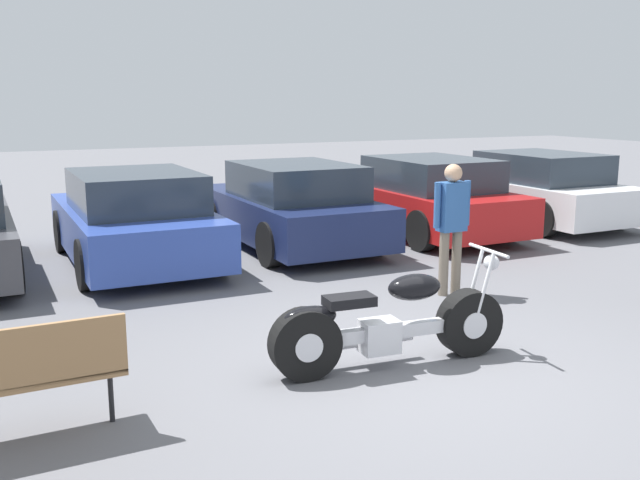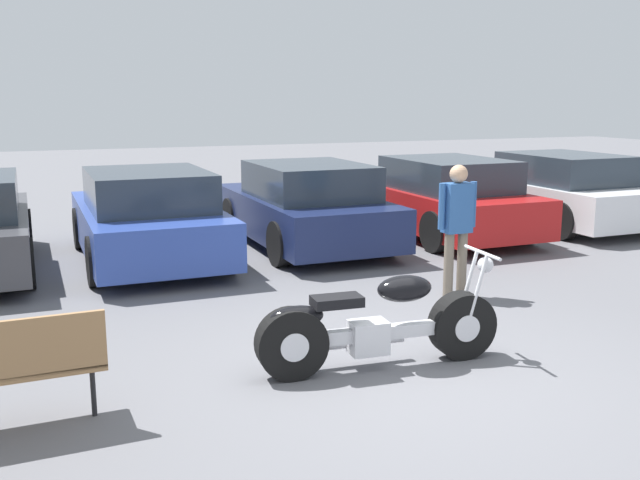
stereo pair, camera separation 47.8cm
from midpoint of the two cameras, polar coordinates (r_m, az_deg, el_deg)
ground_plane at (r=6.55m, az=9.23°, el=-10.44°), size 60.00×60.00×0.00m
motorcycle at (r=6.49m, az=6.67°, el=-6.88°), size 2.30×0.65×1.02m
parked_car_blue at (r=10.82m, az=-12.41°, el=1.75°), size 1.95×4.14×1.38m
parked_car_navy at (r=11.68m, az=-0.01°, el=2.70°), size 1.95×4.14×1.38m
parked_car_red at (r=12.83m, az=10.81°, el=3.28°), size 1.95×4.14×1.38m
parked_car_white at (r=14.42m, az=19.34°, el=3.72°), size 1.95×4.14×1.38m
person_standing at (r=8.82m, az=12.43°, el=1.59°), size 0.52×0.22×1.63m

